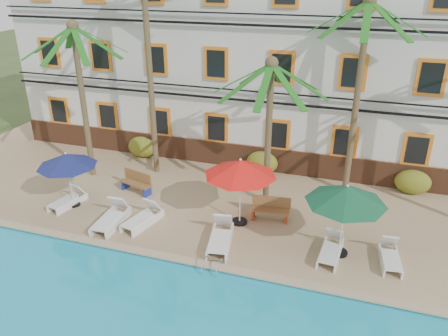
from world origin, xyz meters
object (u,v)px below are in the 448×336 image
(bench_left, at_px, (137,182))
(palm_d, at_px, (360,73))
(palm_a, at_px, (80,79))
(lounger_e, at_px, (331,249))
(palm_c, at_px, (269,111))
(pool_ladder, at_px, (212,269))
(umbrella_blue, at_px, (67,160))
(lounger_d, at_px, (220,237))
(umbrella_green, at_px, (346,195))
(lounger_a, at_px, (68,200))
(lounger_c, at_px, (143,218))
(umbrella_red, at_px, (240,168))
(bench_right, at_px, (270,208))
(palm_b, at_px, (148,42))
(lounger_b, at_px, (111,217))
(lounger_f, at_px, (390,256))

(bench_left, bearing_deg, palm_d, 18.52)
(palm_a, relative_size, lounger_e, 3.84)
(palm_c, bearing_deg, pool_ladder, -97.44)
(umbrella_blue, xyz_separation_m, lounger_d, (6.69, -0.81, -1.72))
(umbrella_green, relative_size, lounger_a, 1.52)
(palm_a, relative_size, lounger_c, 3.61)
(palm_a, distance_m, umbrella_red, 8.41)
(umbrella_green, relative_size, bench_left, 1.70)
(bench_left, xyz_separation_m, bench_right, (6.03, -0.44, 0.00))
(palm_b, bearing_deg, bench_right, -23.03)
(palm_d, xyz_separation_m, lounger_a, (-10.82, -4.85, -4.97))
(lounger_c, bearing_deg, umbrella_green, 2.92)
(lounger_c, distance_m, bench_right, 4.92)
(lounger_d, xyz_separation_m, bench_right, (1.30, 2.24, 0.16))
(umbrella_red, distance_m, bench_left, 5.41)
(palm_a, distance_m, lounger_e, 12.57)
(bench_right, bearing_deg, palm_a, 171.23)
(palm_b, bearing_deg, lounger_c, -70.22)
(palm_b, bearing_deg, umbrella_green, -24.76)
(umbrella_red, xyz_separation_m, pool_ladder, (-0.07, -3.00, -2.32))
(bench_right, bearing_deg, palm_d, 51.70)
(lounger_a, height_order, pool_ladder, lounger_a)
(umbrella_blue, height_order, umbrella_green, umbrella_green)
(umbrella_blue, relative_size, lounger_d, 1.11)
(lounger_b, xyz_separation_m, bench_left, (-0.34, 2.71, 0.16))
(palm_c, height_order, umbrella_red, palm_c)
(umbrella_blue, height_order, umbrella_red, umbrella_red)
(palm_c, relative_size, umbrella_red, 2.23)
(palm_c, relative_size, lounger_a, 3.43)
(umbrella_blue, relative_size, lounger_e, 1.30)
(umbrella_blue, xyz_separation_m, lounger_b, (2.31, -0.83, -1.72))
(palm_c, bearing_deg, umbrella_green, -40.84)
(palm_b, distance_m, palm_d, 8.87)
(palm_a, distance_m, umbrella_blue, 3.90)
(lounger_a, relative_size, lounger_f, 1.02)
(umbrella_red, relative_size, umbrella_green, 1.01)
(lounger_b, bearing_deg, bench_left, 97.19)
(bench_right, bearing_deg, umbrella_green, -28.47)
(bench_left, bearing_deg, lounger_c, -57.41)
(umbrella_red, bearing_deg, lounger_d, -98.67)
(umbrella_red, bearing_deg, lounger_e, -17.19)
(palm_a, height_order, lounger_f, palm_a)
(bench_left, bearing_deg, pool_ladder, -39.75)
(lounger_a, bearing_deg, lounger_e, -1.24)
(lounger_a, distance_m, lounger_d, 6.92)
(lounger_e, distance_m, pool_ladder, 4.10)
(lounger_f, height_order, bench_left, bench_left)
(palm_a, xyz_separation_m, lounger_a, (0.72, -2.88, -4.33))
(palm_b, xyz_separation_m, lounger_d, (4.86, -4.86, -5.76))
(lounger_f, bearing_deg, lounger_c, -177.64)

